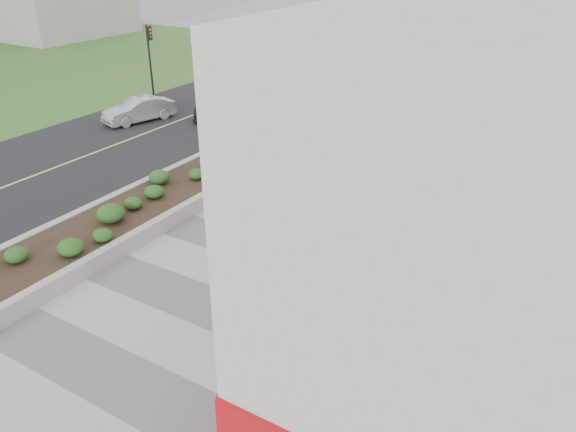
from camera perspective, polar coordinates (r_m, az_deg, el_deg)
name	(u,v)px	position (r m, az deg, el deg)	size (l,w,h in m)	color
ground	(169,348)	(14.05, -12.03, -12.95)	(160.00, 160.00, 0.00)	gray
walkway	(242,287)	(15.86, -4.73, -7.21)	(8.00, 36.00, 0.01)	#A8A8AD
building	(574,134)	(17.24, 27.03, 7.43)	(6.04, 24.08, 8.00)	#C1B3A4
planter	(184,184)	(21.49, -10.54, 3.19)	(3.00, 18.00, 0.90)	#9E9EA0
street	(69,162)	(26.19, -21.32, 5.12)	(10.00, 40.00, 0.00)	black
traffic_signal_near	(289,66)	(29.88, 0.08, 14.97)	(0.33, 0.28, 4.20)	black
traffic_signal_far	(150,51)	(35.09, -13.87, 15.99)	(0.33, 0.28, 4.20)	black
manhole_cover	(256,292)	(15.61, -3.22, -7.76)	(0.44, 0.44, 0.01)	#595654
skateboarder	(378,169)	(21.90, 9.12, 4.77)	(0.57, 0.75, 1.53)	beige
car_silver	(139,110)	(30.89, -14.92, 10.39)	(1.31, 3.76, 1.24)	silver
car_dark	(235,101)	(31.10, -5.46, 11.57)	(2.18, 5.37, 1.56)	black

